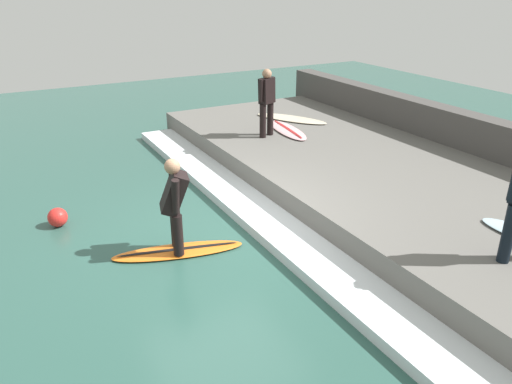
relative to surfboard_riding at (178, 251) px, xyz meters
name	(u,v)px	position (x,y,z in m)	size (l,w,h in m)	color
ground_plane	(222,239)	(0.78, 0.08, -0.03)	(28.00, 28.00, 0.00)	#2D564C
concrete_ledge	(386,184)	(4.27, 0.08, 0.24)	(4.40, 12.63, 0.54)	#66635E
back_wall	(477,147)	(6.72, 0.08, 0.61)	(0.50, 13.26, 1.29)	#474442
wave_foam_crest	(269,222)	(1.66, 0.08, 0.05)	(0.82, 12.00, 0.17)	silver
surfboard_riding	(178,251)	(0.00, 0.00, 0.00)	(2.07, 0.97, 0.07)	orange
surfer_riding	(175,201)	(0.00, 0.00, 0.85)	(0.53, 0.64, 1.48)	black
surfer_waiting_near	(267,99)	(3.39, 3.19, 1.37)	(0.49, 0.35, 1.54)	black
surfboard_waiting_near	(288,130)	(4.03, 3.29, 0.54)	(0.79, 1.84, 0.07)	beige
surfboard_spare	(291,118)	(4.67, 4.15, 0.54)	(1.51, 2.00, 0.06)	beige
marker_buoy	(58,217)	(-1.48, 1.84, 0.13)	(0.33, 0.33, 0.33)	red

